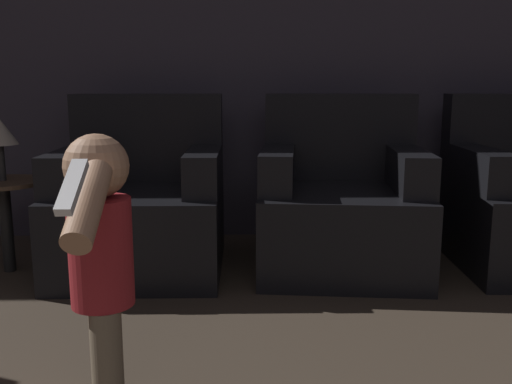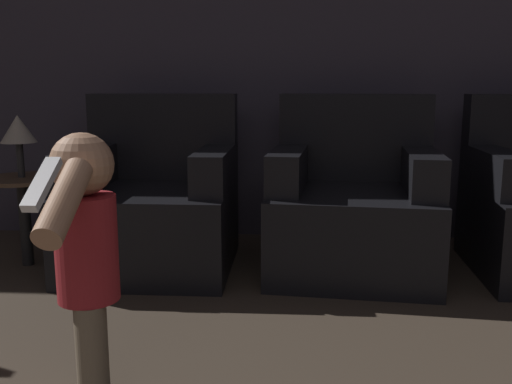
# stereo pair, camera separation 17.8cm
# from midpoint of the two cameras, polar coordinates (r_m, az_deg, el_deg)

# --- Properties ---
(wall_back) EXTENTS (8.40, 0.05, 2.60)m
(wall_back) POSITION_cam_midpoint_polar(r_m,az_deg,el_deg) (3.57, -1.11, 16.45)
(wall_back) COLOR #3D3842
(wall_back) RESTS_ON ground_plane
(armchair_left) EXTENTS (0.82, 0.81, 0.89)m
(armchair_left) POSITION_cam_midpoint_polar(r_m,az_deg,el_deg) (3.02, -13.01, -1.56)
(armchair_left) COLOR black
(armchair_left) RESTS_ON ground_plane
(armchair_middle) EXTENTS (0.89, 0.89, 0.89)m
(armchair_middle) POSITION_cam_midpoint_polar(r_m,az_deg,el_deg) (2.98, 6.81, -1.51)
(armchair_middle) COLOR black
(armchair_middle) RESTS_ON ground_plane
(person_toddler) EXTENTS (0.18, 0.55, 0.82)m
(person_toddler) POSITION_cam_midpoint_polar(r_m,az_deg,el_deg) (1.69, -18.28, -5.81)
(person_toddler) COLOR brown
(person_toddler) RESTS_ON ground_plane
(side_table) EXTENTS (0.41, 0.41, 0.47)m
(side_table) POSITION_cam_midpoint_polar(r_m,az_deg,el_deg) (3.17, -25.37, -0.52)
(side_table) COLOR black
(side_table) RESTS_ON ground_plane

